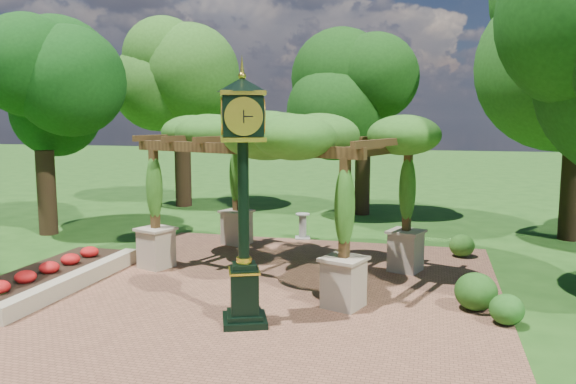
# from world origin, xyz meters

# --- Properties ---
(ground) EXTENTS (120.00, 120.00, 0.00)m
(ground) POSITION_xyz_m (0.00, 0.00, 0.00)
(ground) COLOR #1E4714
(ground) RESTS_ON ground
(brick_plaza) EXTENTS (10.00, 12.00, 0.04)m
(brick_plaza) POSITION_xyz_m (0.00, 1.00, 0.02)
(brick_plaza) COLOR brown
(brick_plaza) RESTS_ON ground
(border_wall) EXTENTS (0.35, 5.00, 0.40)m
(border_wall) POSITION_xyz_m (-4.60, 0.50, 0.20)
(border_wall) COLOR #C6B793
(border_wall) RESTS_ON ground
(flower_bed) EXTENTS (1.50, 5.00, 0.36)m
(flower_bed) POSITION_xyz_m (-5.50, 0.50, 0.18)
(flower_bed) COLOR red
(flower_bed) RESTS_ON ground
(pedestal_clock) EXTENTS (1.23, 1.23, 4.78)m
(pedestal_clock) POSITION_xyz_m (-0.04, -0.66, 2.86)
(pedestal_clock) COLOR black
(pedestal_clock) RESTS_ON brick_plaza
(pergola) EXTENTS (7.49, 5.97, 4.10)m
(pergola) POSITION_xyz_m (-0.44, 3.30, 3.36)
(pergola) COLOR tan
(pergola) RESTS_ON brick_plaza
(sundial) EXTENTS (0.59, 0.59, 0.87)m
(sundial) POSITION_xyz_m (-0.70, 7.10, 0.38)
(sundial) COLOR #989890
(sundial) RESTS_ON ground
(shrub_front) EXTENTS (0.79, 0.79, 0.59)m
(shrub_front) POSITION_xyz_m (4.85, 0.57, 0.34)
(shrub_front) COLOR #205418
(shrub_front) RESTS_ON brick_plaza
(shrub_mid) EXTENTS (0.92, 0.92, 0.78)m
(shrub_mid) POSITION_xyz_m (4.33, 1.28, 0.43)
(shrub_mid) COLOR #1E4C15
(shrub_mid) RESTS_ON brick_plaza
(shrub_back) EXTENTS (0.86, 0.86, 0.64)m
(shrub_back) POSITION_xyz_m (4.25, 5.89, 0.36)
(shrub_back) COLOR #2C5E1B
(shrub_back) RESTS_ON brick_plaza
(tree_west_near) EXTENTS (4.03, 4.03, 7.43)m
(tree_west_near) POSITION_xyz_m (-9.37, 5.75, 5.10)
(tree_west_near) COLOR #372416
(tree_west_near) RESTS_ON ground
(tree_west_far) EXTENTS (4.02, 4.02, 7.83)m
(tree_west_far) POSITION_xyz_m (-7.55, 12.66, 5.35)
(tree_west_far) COLOR #311F13
(tree_west_far) RESTS_ON ground
(tree_north) EXTENTS (4.06, 4.06, 6.66)m
(tree_north) POSITION_xyz_m (0.57, 12.47, 4.57)
(tree_north) COLOR #312213
(tree_north) RESTS_ON ground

